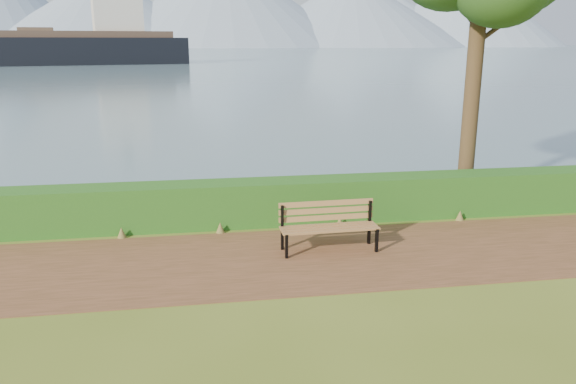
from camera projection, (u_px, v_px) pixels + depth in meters
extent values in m
plane|color=#51621C|center=(284.00, 265.00, 10.56)|extent=(140.00, 140.00, 0.00)
cube|color=#50341B|center=(281.00, 259.00, 10.84)|extent=(40.00, 3.40, 0.01)
cube|color=#174914|center=(267.00, 202.00, 12.90)|extent=(32.00, 0.85, 1.00)
cube|color=slate|center=(199.00, 50.00, 258.43)|extent=(700.00, 510.00, 0.00)
cone|color=#798AA1|center=(105.00, 10.00, 371.76)|extent=(160.00, 160.00, 48.00)
cone|color=#798AA1|center=(225.00, 1.00, 391.63)|extent=(190.00, 190.00, 62.00)
cone|color=#798AA1|center=(351.00, 11.00, 402.10)|extent=(170.00, 170.00, 50.00)
cone|color=#798AA1|center=(463.00, 7.00, 424.27)|extent=(150.00, 150.00, 58.00)
cone|color=#798AA1|center=(183.00, 22.00, 414.42)|extent=(120.00, 120.00, 35.00)
cone|color=#798AA1|center=(393.00, 19.00, 433.32)|extent=(130.00, 130.00, 40.00)
cube|color=black|center=(287.00, 247.00, 10.83)|extent=(0.06, 0.07, 0.49)
cube|color=black|center=(282.00, 228.00, 11.22)|extent=(0.06, 0.07, 0.93)
cube|color=black|center=(284.00, 232.00, 11.00)|extent=(0.07, 0.57, 0.05)
cube|color=black|center=(377.00, 241.00, 11.15)|extent=(0.06, 0.07, 0.49)
cube|color=black|center=(369.00, 223.00, 11.55)|extent=(0.06, 0.07, 0.93)
cube|color=black|center=(373.00, 227.00, 11.32)|extent=(0.07, 0.57, 0.05)
cube|color=olive|center=(332.00, 231.00, 10.96)|extent=(1.96, 0.15, 0.04)
cube|color=olive|center=(330.00, 229.00, 11.09)|extent=(1.96, 0.15, 0.04)
cube|color=olive|center=(329.00, 227.00, 11.22)|extent=(1.96, 0.15, 0.04)
cube|color=olive|center=(327.00, 225.00, 11.35)|extent=(1.96, 0.15, 0.04)
cube|color=olive|center=(326.00, 218.00, 11.37)|extent=(1.96, 0.10, 0.11)
cube|color=olive|center=(326.00, 210.00, 11.34)|extent=(1.96, 0.10, 0.11)
cube|color=olive|center=(326.00, 203.00, 11.30)|extent=(1.96, 0.10, 0.11)
cylinder|color=#322014|center=(475.00, 63.00, 13.76)|extent=(0.40, 0.40, 7.12)
cylinder|color=#322014|center=(495.00, 30.00, 13.62)|extent=(1.04, 0.12, 0.78)
cylinder|color=#322014|center=(462.00, 8.00, 13.46)|extent=(0.80, 0.37, 0.71)
cube|color=beige|center=(116.00, 6.00, 99.61)|extent=(9.68, 9.15, 10.11)
cube|color=brown|center=(36.00, 30.00, 95.96)|extent=(6.67, 7.09, 0.74)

